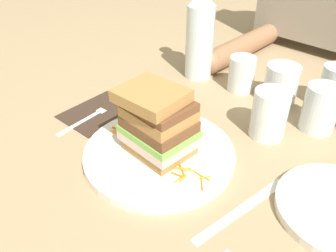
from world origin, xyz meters
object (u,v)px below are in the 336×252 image
Objects in this scene: empty_tumbler_3 at (321,108)px; fork at (91,115)px; main_plate at (157,155)px; napkin_dark at (99,112)px; sandwich at (155,123)px; knife at (239,211)px; water_bottle at (200,35)px; empty_tumbler_0 at (281,84)px; juice_glass at (269,116)px; empty_tumbler_1 at (242,74)px; empty_tumbler_2 at (334,88)px.

fork is at bearing -141.17° from empty_tumbler_3.
main_plate is 0.20m from fork.
empty_tumbler_3 is (0.37, 0.27, 0.05)m from napkin_dark.
sandwich is at bearing -119.93° from empty_tumbler_3.
water_bottle is (-0.34, 0.31, 0.11)m from knife.
empty_tumbler_0 is at bearing 158.88° from empty_tumbler_3.
juice_glass reaches higher than napkin_dark.
empty_tumbler_1 is (-0.14, 0.12, -0.00)m from juice_glass.
sandwich is 0.51× the size of water_bottle.
water_bottle is (0.04, 0.29, 0.11)m from napkin_dark.
sandwich is 0.23m from juice_glass.
napkin_dark is 0.41m from empty_tumbler_0.
sandwich reaches higher than knife.
sandwich is 0.63× the size of knife.
water_bottle reaches higher than empty_tumbler_1.
sandwich is 1.30× the size of empty_tumbler_2.
main_plate is 1.85× the size of napkin_dark.
fork reaches higher than knife.
napkin_dark is 1.77× the size of empty_tumbler_1.
knife is at bearing -42.39° from water_bottle.
main_plate is at bearing -111.28° from empty_tumbler_2.
fork is at bearing -85.02° from napkin_dark.
fork is 1.89× the size of empty_tumbler_0.
sandwich reaches higher than empty_tumbler_0.
fork is 0.67× the size of water_bottle.
empty_tumbler_3 is at bearing 36.50° from napkin_dark.
napkin_dark is 0.31m from water_bottle.
empty_tumbler_1 is 0.21m from empty_tumbler_3.
knife is (0.38, 0.00, -0.00)m from fork.
juice_glass is 1.16× the size of empty_tumbler_1.
empty_tumbler_3 is (0.17, 0.29, 0.04)m from main_plate.
empty_tumbler_2 is at bearing 98.49° from empty_tumbler_3.
sandwich is at bearing -150.52° from main_plate.
water_bottle is at bearing 158.09° from juice_glass.
knife is 0.47m from water_bottle.
juice_glass is (0.11, 0.20, 0.04)m from main_plate.
empty_tumbler_3 reaches higher than main_plate.
main_plate is at bearing -99.92° from empty_tumbler_0.
empty_tumbler_1 is (0.16, 0.30, 0.04)m from napkin_dark.
fork is at bearing -179.37° from sandwich.
sandwich is 1.43× the size of empty_tumbler_0.
empty_tumbler_2 is at bearing 15.18° from water_bottle.
napkin_dark is 0.34m from empty_tumbler_1.
empty_tumbler_1 is at bearing 61.46° from napkin_dark.
sandwich is 0.76× the size of fork.
main_plate is 0.07m from sandwich.
empty_tumbler_0 is (0.26, 0.34, 0.04)m from fork.
empty_tumbler_0 is 0.11m from empty_tumbler_2.
napkin_dark is at bearing -118.54° from empty_tumbler_1.
sandwich is at bearing 0.63° from fork.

